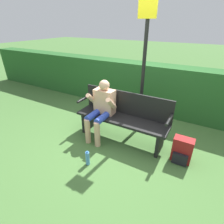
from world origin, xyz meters
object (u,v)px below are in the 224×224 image
object	(u,v)px
backpack	(182,151)
water_bottle	(88,158)
park_bench	(123,116)
signpost	(144,64)
person_seated	(102,107)

from	to	relation	value
backpack	water_bottle	world-z (taller)	backpack
park_bench	water_bottle	bearing A→B (deg)	-98.91
park_bench	signpost	xyz separation A→B (m)	(0.17, 0.48, 0.95)
signpost	park_bench	bearing A→B (deg)	-109.80
person_seated	backpack	size ratio (longest dim) A/B	2.65
park_bench	water_bottle	distance (m)	1.07
water_bottle	backpack	bearing A→B (deg)	32.91
park_bench	signpost	world-z (taller)	signpost
park_bench	person_seated	size ratio (longest dim) A/B	1.56
person_seated	signpost	size ratio (longest dim) A/B	0.46
person_seated	park_bench	bearing A→B (deg)	19.33
water_bottle	signpost	bearing A→B (deg)	77.41
backpack	signpost	world-z (taller)	signpost
park_bench	backpack	distance (m)	1.23
water_bottle	signpost	size ratio (longest dim) A/B	0.11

